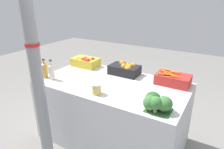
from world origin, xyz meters
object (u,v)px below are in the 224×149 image
(orange_crate, at_px, (125,69))
(pickle_jar, at_px, (97,89))
(support_pole, at_px, (34,53))
(juice_bottle_amber, at_px, (45,70))
(broccoli_pile, at_px, (158,103))
(juice_bottle_cloudy, at_px, (52,71))
(apple_crate, at_px, (85,62))
(carrot_crate, at_px, (173,79))

(orange_crate, relative_size, pickle_jar, 3.40)
(support_pole, height_order, juice_bottle_amber, support_pole)
(support_pole, xyz_separation_m, pickle_jar, (0.38, 0.41, -0.42))
(broccoli_pile, bearing_deg, support_pole, -158.13)
(support_pole, relative_size, juice_bottle_cloudy, 10.17)
(apple_crate, xyz_separation_m, carrot_crate, (1.25, 0.01, -0.01))
(support_pole, relative_size, orange_crate, 6.69)
(juice_bottle_amber, distance_m, juice_bottle_cloudy, 0.12)
(apple_crate, distance_m, juice_bottle_amber, 0.62)
(juice_bottle_amber, bearing_deg, broccoli_pile, -1.56)
(support_pole, relative_size, apple_crate, 6.69)
(support_pole, height_order, pickle_jar, support_pole)
(orange_crate, relative_size, juice_bottle_amber, 1.58)
(juice_bottle_amber, bearing_deg, carrot_crate, 23.07)
(pickle_jar, bearing_deg, apple_crate, 135.11)
(orange_crate, bearing_deg, apple_crate, -178.80)
(juice_bottle_amber, relative_size, pickle_jar, 2.15)
(support_pole, distance_m, juice_bottle_amber, 0.73)
(carrot_crate, bearing_deg, orange_crate, 179.55)
(carrot_crate, relative_size, juice_bottle_cloudy, 1.52)
(juice_bottle_amber, height_order, pickle_jar, juice_bottle_amber)
(support_pole, relative_size, juice_bottle_amber, 10.57)
(broccoli_pile, bearing_deg, pickle_jar, -179.72)
(apple_crate, bearing_deg, carrot_crate, 0.39)
(broccoli_pile, bearing_deg, apple_crate, 153.79)
(orange_crate, bearing_deg, carrot_crate, -0.45)
(broccoli_pile, xyz_separation_m, pickle_jar, (-0.65, -0.00, -0.02))
(orange_crate, relative_size, carrot_crate, 1.00)
(carrot_crate, bearing_deg, broccoli_pile, -86.55)
(carrot_crate, bearing_deg, juice_bottle_amber, -156.93)
(support_pole, xyz_separation_m, juice_bottle_cloudy, (-0.31, 0.45, -0.37))
(support_pole, bearing_deg, broccoli_pile, 21.87)
(orange_crate, xyz_separation_m, pickle_jar, (0.00, -0.65, -0.02))
(support_pole, distance_m, orange_crate, 1.19)
(carrot_crate, height_order, pickle_jar, carrot_crate)
(carrot_crate, distance_m, broccoli_pile, 0.64)
(orange_crate, xyz_separation_m, carrot_crate, (0.61, -0.00, -0.01))
(carrot_crate, relative_size, juice_bottle_amber, 1.58)
(support_pole, distance_m, juice_bottle_cloudy, 0.66)
(pickle_jar, bearing_deg, carrot_crate, 46.65)
(juice_bottle_cloudy, bearing_deg, orange_crate, 41.64)
(juice_bottle_cloudy, bearing_deg, broccoli_pile, -1.70)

